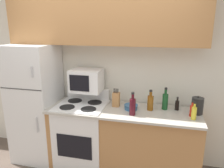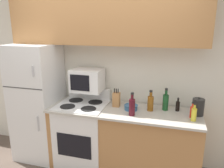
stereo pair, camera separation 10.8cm
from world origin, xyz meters
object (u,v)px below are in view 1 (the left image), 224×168
at_px(bottle_wine_green, 165,101).
at_px(kettle, 197,106).
at_px(bottle_hot_sauce, 192,110).
at_px(microwave, 86,80).
at_px(bowl, 131,107).
at_px(bottle_soy_sauce, 177,105).
at_px(bottle_cooking_spray, 194,113).
at_px(refrigerator, 36,103).
at_px(knife_block, 116,99).
at_px(stove, 83,134).
at_px(bottle_whiskey, 150,102).
at_px(bottle_wine_red, 133,106).

distance_m(bottle_wine_green, kettle, 0.40).
distance_m(bottle_hot_sauce, bottle_wine_green, 0.37).
bearing_deg(microwave, kettle, -1.70).
xyz_separation_m(bowl, bottle_soy_sauce, (0.60, 0.13, 0.03)).
bearing_deg(bottle_cooking_spray, refrigerator, 176.60).
height_order(knife_block, bottle_wine_green, bottle_wine_green).
height_order(stove, kettle, kettle).
bearing_deg(knife_block, stove, -168.90).
distance_m(bottle_whiskey, bottle_soy_sauce, 0.36).
bearing_deg(kettle, bowl, -175.91).
bearing_deg(bottle_hot_sauce, bottle_wine_green, 152.99).
height_order(knife_block, bottle_cooking_spray, knife_block).
height_order(bottle_hot_sauce, bottle_wine_red, bottle_wine_red).
xyz_separation_m(microwave, knife_block, (0.44, -0.04, -0.23)).
distance_m(bottle_wine_red, bottle_wine_green, 0.49).
height_order(stove, bottle_cooking_spray, bottle_cooking_spray).
distance_m(bottle_whiskey, kettle, 0.59).
bearing_deg(bottle_wine_red, stove, 168.43).
xyz_separation_m(bottle_wine_red, bottle_wine_green, (0.39, 0.29, 0.00)).
xyz_separation_m(bowl, bottle_whiskey, (0.25, 0.04, 0.07)).
bearing_deg(bottle_wine_red, bottle_hot_sauce, 10.25).
xyz_separation_m(refrigerator, bottle_hot_sauce, (2.20, -0.04, 0.12)).
distance_m(refrigerator, stove, 0.83).
relative_size(stove, bottle_wine_red, 3.62).
height_order(bowl, bottle_whiskey, bottle_whiskey).
distance_m(refrigerator, bottle_cooking_spray, 2.22).
bearing_deg(knife_block, bottle_soy_sauce, 4.30).
distance_m(bowl, bottle_soy_sauce, 0.61).
bearing_deg(bowl, bottle_soy_sauce, 12.16).
xyz_separation_m(microwave, bottle_hot_sauce, (1.43, -0.15, -0.26)).
xyz_separation_m(bottle_whiskey, bottle_soy_sauce, (0.35, 0.09, -0.04)).
height_order(bowl, bottle_wine_red, bottle_wine_red).
height_order(bottle_whiskey, kettle, bottle_whiskey).
height_order(microwave, bottle_cooking_spray, microwave).
bearing_deg(bowl, bottle_wine_green, 14.80).
xyz_separation_m(microwave, bottle_wine_red, (0.71, -0.28, -0.22)).
height_order(bottle_wine_red, bottle_soy_sauce, bottle_wine_red).
height_order(microwave, bottle_whiskey, microwave).
bearing_deg(bottle_soy_sauce, bottle_cooking_spray, -55.87).
distance_m(knife_block, bottle_soy_sauce, 0.82).
distance_m(bottle_cooking_spray, bottle_wine_red, 0.74).
bearing_deg(bottle_wine_red, knife_block, 137.18).
bearing_deg(microwave, bottle_cooking_spray, -9.59).
relative_size(bottle_hot_sauce, bottle_cooking_spray, 0.91).
relative_size(microwave, bottle_hot_sauce, 2.18).
xyz_separation_m(microwave, bottle_soy_sauce, (1.26, 0.02, -0.27)).
bearing_deg(knife_block, bottle_wine_green, 4.24).
height_order(stove, knife_block, knife_block).
height_order(refrigerator, stove, refrigerator).
xyz_separation_m(bottle_whiskey, bottle_cooking_spray, (0.53, -0.18, -0.02)).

